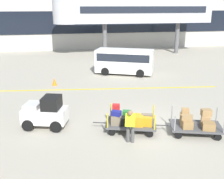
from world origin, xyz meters
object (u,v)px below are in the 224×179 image
(baggage_cart_lead, at_px, (130,120))
(shuttle_van, at_px, (125,60))
(baggage_cart_middle, at_px, (196,123))
(baggage_tug, at_px, (46,113))
(baggage_handler, at_px, (130,125))
(safety_cone_near, at_px, (54,82))

(baggage_cart_lead, relative_size, shuttle_van, 0.60)
(baggage_cart_middle, height_order, shuttle_van, shuttle_van)
(baggage_tug, height_order, baggage_cart_middle, baggage_tug)
(baggage_tug, xyz_separation_m, baggage_handler, (3.63, -2.36, 0.11))
(baggage_handler, distance_m, safety_cone_near, 10.31)
(baggage_handler, bearing_deg, baggage_cart_lead, 76.38)
(baggage_cart_lead, distance_m, baggage_cart_middle, 3.04)
(baggage_tug, relative_size, baggage_cart_lead, 0.76)
(baggage_cart_lead, bearing_deg, safety_cone_near, 112.79)
(baggage_handler, distance_m, shuttle_van, 12.51)
(shuttle_van, bearing_deg, baggage_cart_lead, -101.89)
(baggage_tug, distance_m, baggage_cart_middle, 7.14)
(shuttle_van, height_order, safety_cone_near, shuttle_van)
(baggage_cart_lead, distance_m, baggage_handler, 1.26)
(baggage_cart_middle, bearing_deg, baggage_handler, -174.33)
(baggage_cart_lead, height_order, baggage_cart_middle, baggage_cart_lead)
(baggage_handler, height_order, safety_cone_near, baggage_handler)
(baggage_tug, relative_size, safety_cone_near, 4.23)
(baggage_cart_middle, xyz_separation_m, baggage_handler, (-3.20, -0.32, 0.32))
(baggage_cart_middle, relative_size, shuttle_van, 0.60)
(baggage_cart_middle, distance_m, shuttle_van, 11.95)
(baggage_tug, height_order, baggage_handler, baggage_tug)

